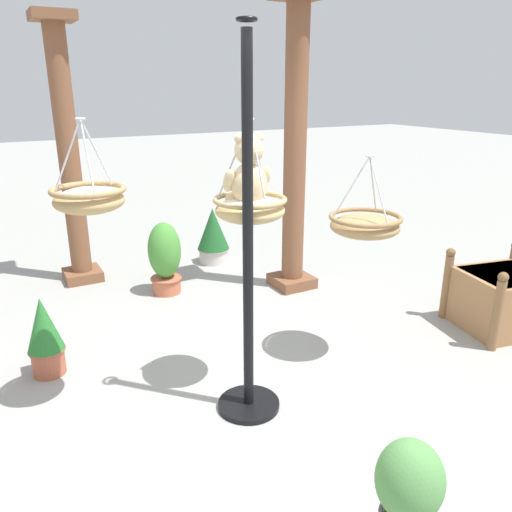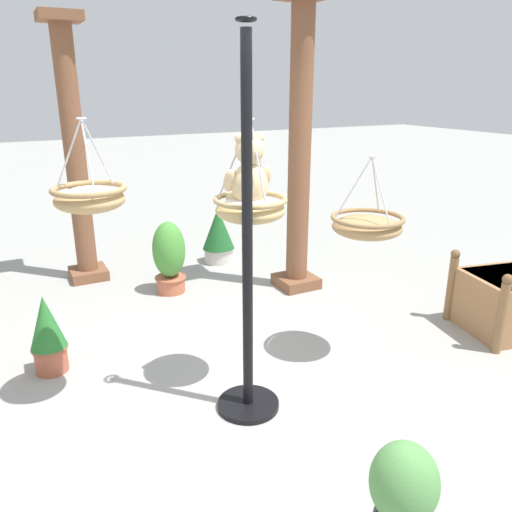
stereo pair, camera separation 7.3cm
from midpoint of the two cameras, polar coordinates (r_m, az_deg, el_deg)
name	(u,v)px [view 1 (the left image)]	position (r m, az deg, el deg)	size (l,w,h in m)	color
ground_plane	(260,400)	(3.84, -0.15, -15.99)	(40.00, 40.00, 0.00)	#9E9E99
display_pole_central	(248,304)	(3.37, -1.51, -5.49)	(0.44, 0.44, 2.55)	black
hanging_basket_with_teddy	(250,208)	(3.46, -1.29, 5.48)	(0.51, 0.51, 0.69)	tan
teddy_bear	(248,176)	(3.43, -1.50, 9.08)	(0.35, 0.31, 0.51)	#D1B789
hanging_basket_left_high	(89,198)	(3.33, -19.01, 6.23)	(0.47, 0.47, 0.58)	tan
hanging_basket_right_low	(365,225)	(4.04, 11.73, 3.51)	(0.57, 0.57, 0.64)	#A37F51
greenhouse_pillar_left	(69,161)	(6.00, -20.73, 10.07)	(0.44, 0.44, 2.90)	brown
greenhouse_pillar_right	(295,155)	(5.43, 4.03, 11.31)	(0.45, 0.45, 3.07)	brown
wooden_planter_box	(504,298)	(5.25, 25.89, -4.32)	(0.97, 0.91, 0.72)	#9E7047
potted_plant_fern_front	(408,493)	(2.72, 16.05, -24.39)	(0.32, 0.32, 0.64)	#4C4C51
potted_plant_flowering_red	(45,336)	(4.32, -23.27, -8.34)	(0.29, 0.29, 0.66)	#AD563D
potted_plant_tall_leafy	(165,258)	(5.57, -10.66, -0.21)	(0.36, 0.36, 0.80)	#BC6042
potted_plant_small_succulent	(213,236)	(6.48, -5.21, 2.32)	(0.41, 0.41, 0.72)	beige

